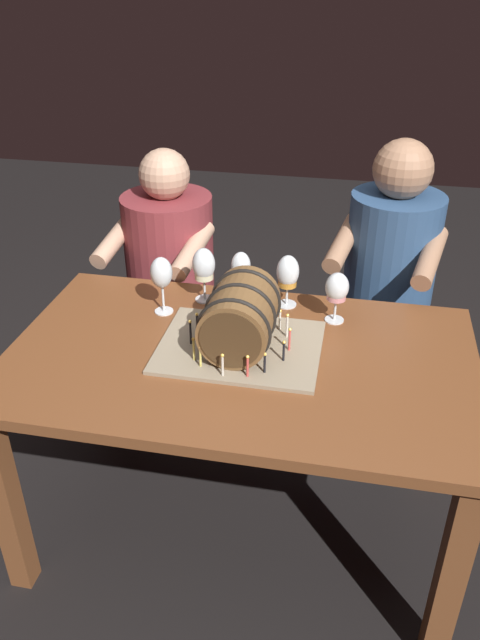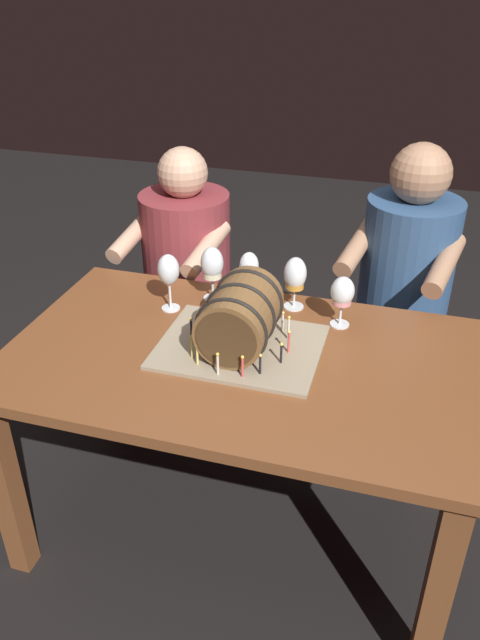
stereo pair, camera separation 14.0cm
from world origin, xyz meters
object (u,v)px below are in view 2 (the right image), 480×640
(barrel_cake, at_px, (240,321))
(wine_glass_empty, at_px, (168,271))
(person_seated_left, at_px, (188,286))
(wine_glass_red, at_px, (249,268))
(wine_glass_rose, at_px, (342,293))
(dining_table, at_px, (239,384))
(wine_glass_white, at_px, (212,265))
(person_seated_right, at_px, (401,308))
(wine_glass_amber, at_px, (295,276))

(barrel_cake, relative_size, wine_glass_empty, 2.45)
(wine_glass_empty, distance_m, person_seated_left, 0.64)
(wine_glass_red, xyz_separation_m, wine_glass_rose, (0.33, -0.08, -0.00))
(wine_glass_red, bearing_deg, wine_glass_empty, -149.46)
(wine_glass_empty, bearing_deg, person_seated_left, 105.45)
(dining_table, distance_m, wine_glass_white, 0.43)
(dining_table, distance_m, person_seated_left, 0.85)
(person_seated_left, bearing_deg, wine_glass_white, -58.04)
(dining_table, xyz_separation_m, person_seated_right, (0.44, 0.72, -0.05))
(person_seated_left, distance_m, person_seated_right, 0.89)
(wine_glass_rose, distance_m, wine_glass_empty, 0.56)
(wine_glass_amber, height_order, person_seated_right, person_seated_right)
(wine_glass_red, bearing_deg, person_seated_left, 134.71)
(barrel_cake, height_order, person_seated_left, person_seated_left)
(wine_glass_amber, bearing_deg, person_seated_right, 48.41)
(person_seated_left, xyz_separation_m, person_seated_right, (0.89, 0.00, 0.03))
(person_seated_right, bearing_deg, person_seated_left, -179.99)
(wine_glass_red, distance_m, wine_glass_white, 0.12)
(barrel_cake, height_order, person_seated_right, person_seated_right)
(wine_glass_red, distance_m, wine_glass_empty, 0.27)
(barrel_cake, bearing_deg, wine_glass_red, 100.81)
(wine_glass_red, height_order, person_seated_right, person_seated_right)
(barrel_cake, relative_size, wine_glass_red, 2.76)
(wine_glass_rose, height_order, person_seated_right, person_seated_right)
(wine_glass_amber, bearing_deg, barrel_cake, -108.85)
(wine_glass_red, xyz_separation_m, wine_glass_white, (-0.12, -0.03, 0.01))
(wine_glass_amber, bearing_deg, wine_glass_red, 176.29)
(wine_glass_white, distance_m, wine_glass_empty, 0.16)
(dining_table, distance_m, wine_glass_amber, 0.41)
(barrel_cake, distance_m, person_seated_right, 0.86)
(wine_glass_rose, bearing_deg, dining_table, -135.41)
(dining_table, relative_size, wine_glass_white, 7.27)
(barrel_cake, height_order, wine_glass_empty, barrel_cake)
(barrel_cake, bearing_deg, wine_glass_white, 122.93)
(wine_glass_white, relative_size, wine_glass_amber, 1.05)
(dining_table, bearing_deg, wine_glass_rose, 44.59)
(wine_glass_amber, distance_m, person_seated_left, 0.73)
(dining_table, height_order, wine_glass_red, wine_glass_red)
(wine_glass_white, bearing_deg, dining_table, -58.98)
(person_seated_left, bearing_deg, wine_glass_rose, -33.41)
(barrel_cake, distance_m, person_seated_left, 0.87)
(wine_glass_red, distance_m, wine_glass_amber, 0.16)
(wine_glass_red, relative_size, person_seated_left, 0.16)
(wine_glass_empty, distance_m, person_seated_right, 0.95)
(wine_glass_rose, distance_m, person_seated_right, 0.57)
(wine_glass_rose, relative_size, person_seated_left, 0.15)
(wine_glass_amber, relative_size, person_seated_left, 0.16)
(wine_glass_white, height_order, wine_glass_amber, wine_glass_white)
(person_seated_left, relative_size, person_seated_right, 0.93)
(wine_glass_rose, xyz_separation_m, person_seated_right, (0.18, 0.46, -0.28))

